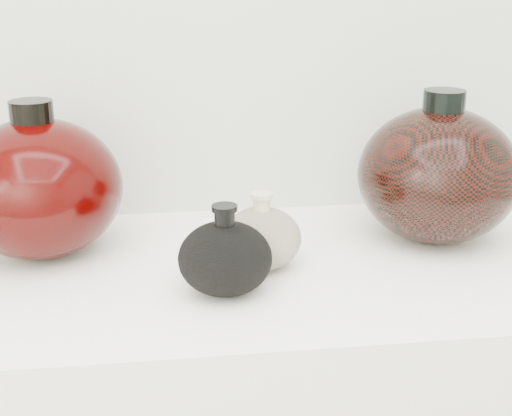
{
  "coord_description": "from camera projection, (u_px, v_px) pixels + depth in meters",
  "views": [
    {
      "loc": [
        -0.11,
        -0.01,
        1.33
      ],
      "look_at": [
        0.01,
        0.92,
        1.0
      ],
      "focal_mm": 50.0,
      "sensor_mm": 36.0,
      "label": 1
    }
  ],
  "objects": [
    {
      "name": "room",
      "position": [
        437.0,
        39.0,
        0.29
      ],
      "size": [
        3.04,
        2.42,
        2.64
      ],
      "color": "slate",
      "rests_on": "ground"
    },
    {
      "name": "black_gourd_vase",
      "position": [
        225.0,
        258.0,
        0.96
      ],
      "size": [
        0.17,
        0.17,
        0.13
      ],
      "color": "black",
      "rests_on": "display_counter"
    },
    {
      "name": "left_round_pot",
      "position": [
        39.0,
        187.0,
        1.07
      ],
      "size": [
        0.3,
        0.3,
        0.24
      ],
      "color": "black",
      "rests_on": "display_counter"
    },
    {
      "name": "cream_gourd_vase",
      "position": [
        262.0,
        238.0,
        1.04
      ],
      "size": [
        0.15,
        0.15,
        0.11
      ],
      "color": "beige",
      "rests_on": "display_counter"
    },
    {
      "name": "right_round_pot",
      "position": [
        438.0,
        174.0,
        1.13
      ],
      "size": [
        0.31,
        0.31,
        0.24
      ],
      "color": "black",
      "rests_on": "display_counter"
    }
  ]
}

